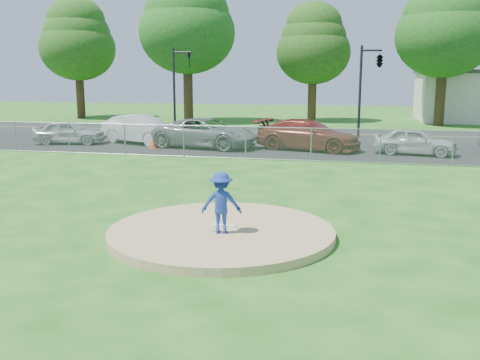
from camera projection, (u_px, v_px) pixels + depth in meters
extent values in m
plane|color=#195312|center=(282.00, 168.00, 22.38)|extent=(120.00, 120.00, 0.00)
cylinder|color=tan|center=(222.00, 232.00, 12.79)|extent=(5.40, 5.40, 0.20)
cube|color=white|center=(224.00, 225.00, 12.96)|extent=(0.60, 0.15, 0.04)
cube|color=gray|center=(289.00, 144.00, 24.15)|extent=(40.00, 0.06, 1.50)
cube|color=black|center=(300.00, 148.00, 28.60)|extent=(50.00, 8.00, 0.01)
cube|color=black|center=(313.00, 133.00, 35.78)|extent=(60.00, 7.00, 0.01)
cylinder|color=#382214|center=(80.00, 95.00, 48.77)|extent=(0.74, 0.74, 4.20)
ellipsoid|color=#1C4A13|center=(78.00, 49.00, 47.99)|extent=(6.72, 6.72, 5.71)
ellipsoid|color=#1C4A13|center=(77.00, 35.00, 47.76)|extent=(5.91, 5.91, 5.03)
ellipsoid|color=#1C4A13|center=(76.00, 21.00, 47.54)|extent=(5.11, 5.11, 4.34)
cylinder|color=#392615|center=(188.00, 92.00, 44.41)|extent=(0.78, 0.78, 4.90)
ellipsoid|color=#175115|center=(187.00, 33.00, 43.49)|extent=(7.84, 7.84, 6.66)
ellipsoid|color=#175115|center=(187.00, 15.00, 43.22)|extent=(6.90, 6.90, 5.86)
cylinder|color=#392615|center=(312.00, 98.00, 45.21)|extent=(0.72, 0.72, 3.85)
ellipsoid|color=#1C4512|center=(313.00, 53.00, 44.48)|extent=(6.16, 6.16, 5.24)
ellipsoid|color=#1C4512|center=(314.00, 39.00, 44.28)|extent=(5.42, 5.42, 4.61)
ellipsoid|color=#1C4512|center=(314.00, 26.00, 44.07)|extent=(4.68, 4.68, 3.98)
cylinder|color=#362413|center=(440.00, 96.00, 41.05)|extent=(0.76, 0.76, 4.55)
ellipsoid|color=#174E14|center=(444.00, 36.00, 40.20)|extent=(7.28, 7.28, 6.19)
ellipsoid|color=#174E14|center=(446.00, 19.00, 39.96)|extent=(6.41, 6.41, 5.45)
ellipsoid|color=#174E14|center=(447.00, 1.00, 39.71)|extent=(5.53, 5.53, 4.70)
cylinder|color=black|center=(174.00, 91.00, 35.29)|extent=(0.16, 0.16, 5.60)
cylinder|color=black|center=(182.00, 52.00, 34.68)|extent=(1.20, 0.12, 0.12)
imported|color=black|center=(189.00, 60.00, 34.67)|extent=(0.16, 0.20, 1.00)
cylinder|color=black|center=(360.00, 92.00, 32.68)|extent=(0.16, 0.16, 5.60)
cylinder|color=black|center=(372.00, 50.00, 32.08)|extent=(1.20, 0.12, 0.12)
imported|color=black|center=(380.00, 59.00, 32.07)|extent=(0.53, 2.48, 1.00)
imported|color=navy|center=(221.00, 203.00, 12.29)|extent=(1.00, 0.67, 1.43)
cone|color=#FF440D|center=(153.00, 143.00, 28.23)|extent=(0.31, 0.31, 0.61)
imported|color=#ACABB0|center=(69.00, 132.00, 30.14)|extent=(4.12, 2.22, 1.33)
imported|color=silver|center=(141.00, 129.00, 30.19)|extent=(5.18, 3.45, 1.61)
imported|color=slate|center=(206.00, 133.00, 28.52)|extent=(6.00, 3.55, 1.57)
imported|color=maroon|center=(308.00, 135.00, 27.62)|extent=(5.81, 3.44, 1.58)
imported|color=#B9BBBE|center=(415.00, 141.00, 25.96)|extent=(4.11, 2.24, 1.32)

